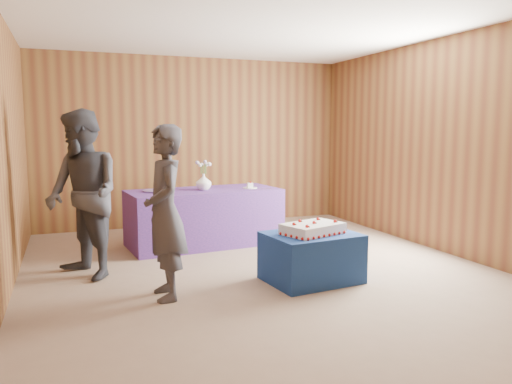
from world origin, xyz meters
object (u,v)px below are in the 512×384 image
guest_right (83,195)px  serving_table (204,217)px  sheet_cake (313,229)px  guest_left (165,212)px  cake_table (311,257)px  vase (204,182)px

guest_right → serving_table: bearing=95.9°
sheet_cake → guest_left: (-1.49, 0.04, 0.25)m
cake_table → sheet_cake: size_ratio=1.26×
sheet_cake → guest_left: bearing=160.3°
cake_table → guest_left: bearing=172.7°
cake_table → guest_right: 2.45m
cake_table → vase: size_ratio=4.14×
serving_table → vase: 0.48m
sheet_cake → guest_left: guest_left is taller
cake_table → serving_table: bearing=100.6°
sheet_cake → guest_right: 2.40m
cake_table → guest_right: guest_right is taller
cake_table → sheet_cake: (-0.00, -0.02, 0.30)m
serving_table → guest_right: guest_right is taller
serving_table → cake_table: bearing=-78.4°
cake_table → sheet_cake: sheet_cake is taller
guest_right → guest_left: bearing=8.7°
guest_left → vase: bearing=155.4°
vase → guest_right: size_ratio=0.12×
serving_table → sheet_cake: size_ratio=2.80×
sheet_cake → guest_right: guest_right is taller
sheet_cake → vase: vase is taller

